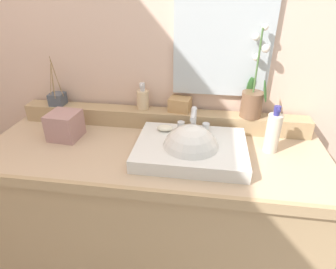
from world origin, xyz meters
name	(u,v)px	position (x,y,z in m)	size (l,w,h in m)	color
wall_back	(166,7)	(0.00, 0.38, 1.37)	(3.31, 0.20, 2.73)	beige
vanity_cabinet	(155,219)	(0.00, 0.00, 0.42)	(1.47, 0.56, 0.84)	tan
back_ledge	(162,118)	(0.00, 0.22, 0.88)	(1.39, 0.09, 0.08)	tan
sink_basin	(191,151)	(0.16, -0.03, 0.86)	(0.45, 0.34, 0.27)	white
soap_bar	(165,128)	(0.04, 0.07, 0.90)	(0.07, 0.04, 0.02)	silver
potted_plant	(253,98)	(0.42, 0.22, 1.01)	(0.11, 0.11, 0.40)	brown
soap_dispenser	(143,99)	(-0.09, 0.23, 0.97)	(0.06, 0.06, 0.13)	beige
reed_diffuser	(58,98)	(-0.53, 0.22, 0.95)	(0.07, 0.08, 0.24)	#4A5360
trinket_box	(180,104)	(0.09, 0.23, 0.95)	(0.10, 0.08, 0.06)	tan
lotion_bottle	(273,132)	(0.49, 0.06, 0.92)	(0.06, 0.06, 0.20)	beige
tissue_box	(65,125)	(-0.41, 0.04, 0.90)	(0.13, 0.13, 0.12)	#AB7E7B
mirror	(223,38)	(0.26, 0.27, 1.26)	(0.43, 0.02, 0.51)	silver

